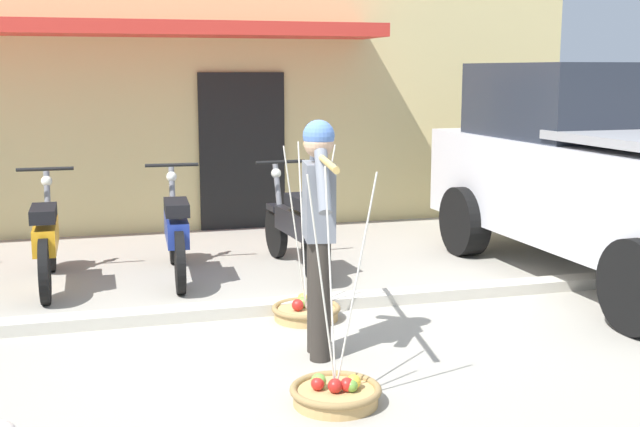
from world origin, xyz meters
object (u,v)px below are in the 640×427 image
at_px(motorcycle_second_in_row, 47,240).
at_px(parked_truck, 617,174).
at_px(fruit_basket_left_side, 306,310).
at_px(motorcycle_third_in_row, 176,233).
at_px(fruit_basket_right_side, 336,392).
at_px(motorcycle_end_of_row, 295,227).
at_px(fruit_vendor, 319,222).

xyz_separation_m(motorcycle_second_in_row, parked_truck, (5.38, -1.09, 0.58)).
relative_size(fruit_basket_left_side, parked_truck, 0.30).
bearing_deg(motorcycle_third_in_row, parked_truck, -14.79).
xyz_separation_m(fruit_basket_right_side, motorcycle_end_of_row, (0.59, 3.36, 0.37)).
height_order(fruit_basket_left_side, parked_truck, parked_truck).
height_order(motorcycle_third_in_row, motorcycle_end_of_row, same).
height_order(fruit_basket_right_side, motorcycle_second_in_row, fruit_basket_right_side).
bearing_deg(fruit_vendor, fruit_basket_left_side, 81.36).
bearing_deg(fruit_basket_right_side, motorcycle_third_in_row, 100.25).
xyz_separation_m(motorcycle_third_in_row, motorcycle_end_of_row, (1.20, -0.03, 0.00)).
bearing_deg(motorcycle_second_in_row, fruit_basket_right_side, -61.66).
height_order(fruit_basket_right_side, motorcycle_third_in_row, fruit_basket_right_side).
height_order(fruit_vendor, motorcycle_second_in_row, fruit_vendor).
height_order(fruit_basket_right_side, motorcycle_end_of_row, fruit_basket_right_side).
xyz_separation_m(fruit_vendor, motorcycle_third_in_row, (-0.75, 2.53, -0.53)).
xyz_separation_m(fruit_basket_left_side, motorcycle_third_in_row, (-0.88, 1.66, 0.38)).
relative_size(motorcycle_second_in_row, motorcycle_third_in_row, 1.00).
height_order(fruit_vendor, fruit_basket_left_side, fruit_vendor).
relative_size(motorcycle_second_in_row, parked_truck, 0.38).
height_order(fruit_vendor, motorcycle_third_in_row, fruit_vendor).
relative_size(fruit_basket_left_side, motorcycle_third_in_row, 0.80).
bearing_deg(fruit_vendor, motorcycle_third_in_row, 106.47).
bearing_deg(motorcycle_third_in_row, fruit_basket_right_side, -79.75).
height_order(fruit_basket_left_side, fruit_basket_right_side, same).
height_order(fruit_vendor, fruit_basket_right_side, fruit_vendor).
bearing_deg(motorcycle_end_of_row, fruit_basket_left_side, -101.14).
bearing_deg(parked_truck, motorcycle_second_in_row, 168.56).
bearing_deg(parked_truck, fruit_basket_left_side, -170.42).
bearing_deg(motorcycle_end_of_row, fruit_basket_right_side, -99.90).
relative_size(fruit_basket_left_side, motorcycle_second_in_row, 0.80).
height_order(fruit_vendor, parked_truck, parked_truck).
xyz_separation_m(fruit_vendor, parked_truck, (3.43, 1.42, 0.05)).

